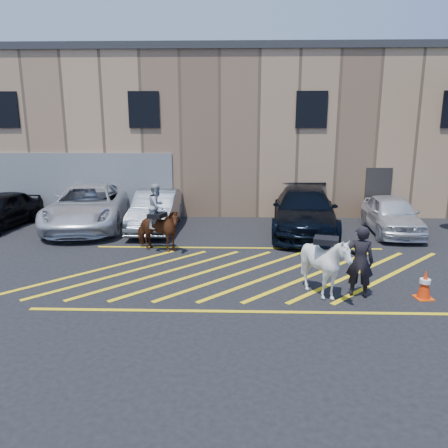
{
  "coord_description": "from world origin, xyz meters",
  "views": [
    {
      "loc": [
        -0.09,
        -11.83,
        4.16
      ],
      "look_at": [
        -0.44,
        0.2,
        1.3
      ],
      "focal_mm": 35.0,
      "sensor_mm": 36.0,
      "label": 1
    }
  ],
  "objects_px": {
    "car_white_pickup": "(88,206)",
    "traffic_cone": "(425,284)",
    "car_silver_sedan": "(156,210)",
    "car_black_suv": "(0,210)",
    "car_blue_suv": "(304,211)",
    "saddled_white": "(325,265)",
    "handler": "(360,262)",
    "mounted_bay": "(158,224)",
    "car_white_suv": "(391,214)"
  },
  "relations": [
    {
      "from": "car_blue_suv",
      "to": "car_white_pickup",
      "type": "bearing_deg",
      "value": -177.68
    },
    {
      "from": "car_white_pickup",
      "to": "car_silver_sedan",
      "type": "distance_m",
      "value": 2.77
    },
    {
      "from": "handler",
      "to": "car_blue_suv",
      "type": "bearing_deg",
      "value": -72.54
    },
    {
      "from": "car_black_suv",
      "to": "saddled_white",
      "type": "bearing_deg",
      "value": -23.5
    },
    {
      "from": "car_white_pickup",
      "to": "traffic_cone",
      "type": "bearing_deg",
      "value": -41.21
    },
    {
      "from": "car_black_suv",
      "to": "car_white_pickup",
      "type": "relative_size",
      "value": 0.7
    },
    {
      "from": "car_white_pickup",
      "to": "traffic_cone",
      "type": "xyz_separation_m",
      "value": [
        10.4,
        -6.97,
        -0.47
      ]
    },
    {
      "from": "car_black_suv",
      "to": "handler",
      "type": "relative_size",
      "value": 2.38
    },
    {
      "from": "car_blue_suv",
      "to": "car_black_suv",
      "type": "bearing_deg",
      "value": -175.02
    },
    {
      "from": "saddled_white",
      "to": "car_silver_sedan",
      "type": "bearing_deg",
      "value": 128.18
    },
    {
      "from": "car_white_suv",
      "to": "saddled_white",
      "type": "distance_m",
      "value": 7.35
    },
    {
      "from": "car_blue_suv",
      "to": "car_white_suv",
      "type": "bearing_deg",
      "value": 6.53
    },
    {
      "from": "car_blue_suv",
      "to": "mounted_bay",
      "type": "relative_size",
      "value": 2.59
    },
    {
      "from": "car_blue_suv",
      "to": "handler",
      "type": "bearing_deg",
      "value": -79.96
    },
    {
      "from": "car_black_suv",
      "to": "car_white_suv",
      "type": "relative_size",
      "value": 1.01
    },
    {
      "from": "car_white_suv",
      "to": "saddled_white",
      "type": "xyz_separation_m",
      "value": [
        -3.74,
        -6.33,
        0.1
      ]
    },
    {
      "from": "car_white_suv",
      "to": "car_black_suv",
      "type": "bearing_deg",
      "value": -177.46
    },
    {
      "from": "handler",
      "to": "mounted_bay",
      "type": "bearing_deg",
      "value": -19.39
    },
    {
      "from": "car_black_suv",
      "to": "car_blue_suv",
      "type": "distance_m",
      "value": 11.91
    },
    {
      "from": "car_blue_suv",
      "to": "car_white_suv",
      "type": "xyz_separation_m",
      "value": [
        3.29,
        0.0,
        -0.13
      ]
    },
    {
      "from": "mounted_bay",
      "to": "saddled_white",
      "type": "bearing_deg",
      "value": -38.32
    },
    {
      "from": "car_black_suv",
      "to": "mounted_bay",
      "type": "height_order",
      "value": "mounted_bay"
    },
    {
      "from": "traffic_cone",
      "to": "car_blue_suv",
      "type": "bearing_deg",
      "value": 106.92
    },
    {
      "from": "car_blue_suv",
      "to": "car_white_suv",
      "type": "relative_size",
      "value": 1.38
    },
    {
      "from": "car_black_suv",
      "to": "mounted_bay",
      "type": "relative_size",
      "value": 1.89
    },
    {
      "from": "car_white_pickup",
      "to": "handler",
      "type": "height_order",
      "value": "handler"
    },
    {
      "from": "car_silver_sedan",
      "to": "traffic_cone",
      "type": "xyz_separation_m",
      "value": [
        7.64,
        -6.72,
        -0.38
      ]
    },
    {
      "from": "car_white_pickup",
      "to": "traffic_cone",
      "type": "height_order",
      "value": "car_white_pickup"
    },
    {
      "from": "car_black_suv",
      "to": "saddled_white",
      "type": "relative_size",
      "value": 2.41
    },
    {
      "from": "saddled_white",
      "to": "car_blue_suv",
      "type": "bearing_deg",
      "value": 85.89
    },
    {
      "from": "car_silver_sedan",
      "to": "car_white_suv",
      "type": "xyz_separation_m",
      "value": [
        9.0,
        -0.36,
        -0.04
      ]
    },
    {
      "from": "car_black_suv",
      "to": "car_white_pickup",
      "type": "distance_m",
      "value": 3.46
    },
    {
      "from": "car_silver_sedan",
      "to": "traffic_cone",
      "type": "bearing_deg",
      "value": -41.74
    },
    {
      "from": "handler",
      "to": "saddled_white",
      "type": "relative_size",
      "value": 1.01
    },
    {
      "from": "car_white_suv",
      "to": "saddled_white",
      "type": "bearing_deg",
      "value": -116.9
    },
    {
      "from": "car_white_suv",
      "to": "saddled_white",
      "type": "height_order",
      "value": "saddled_white"
    },
    {
      "from": "mounted_bay",
      "to": "car_silver_sedan",
      "type": "bearing_deg",
      "value": 101.28
    },
    {
      "from": "mounted_bay",
      "to": "traffic_cone",
      "type": "distance_m",
      "value": 7.98
    },
    {
      "from": "car_black_suv",
      "to": "car_blue_suv",
      "type": "relative_size",
      "value": 0.73
    },
    {
      "from": "car_black_suv",
      "to": "car_white_suv",
      "type": "distance_m",
      "value": 15.2
    },
    {
      "from": "car_black_suv",
      "to": "saddled_white",
      "type": "distance_m",
      "value": 13.23
    },
    {
      "from": "mounted_bay",
      "to": "car_black_suv",
      "type": "bearing_deg",
      "value": 156.53
    },
    {
      "from": "car_silver_sedan",
      "to": "car_black_suv",
      "type": "bearing_deg",
      "value": -179.93
    },
    {
      "from": "saddled_white",
      "to": "car_black_suv",
      "type": "bearing_deg",
      "value": 149.93
    },
    {
      "from": "car_black_suv",
      "to": "traffic_cone",
      "type": "relative_size",
      "value": 5.74
    },
    {
      "from": "mounted_bay",
      "to": "traffic_cone",
      "type": "relative_size",
      "value": 3.03
    },
    {
      "from": "car_silver_sedan",
      "to": "traffic_cone",
      "type": "height_order",
      "value": "car_silver_sedan"
    },
    {
      "from": "handler",
      "to": "traffic_cone",
      "type": "bearing_deg",
      "value": -169.96
    },
    {
      "from": "car_silver_sedan",
      "to": "car_blue_suv",
      "type": "xyz_separation_m",
      "value": [
        5.71,
        -0.36,
        0.09
      ]
    },
    {
      "from": "saddled_white",
      "to": "traffic_cone",
      "type": "height_order",
      "value": "saddled_white"
    }
  ]
}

